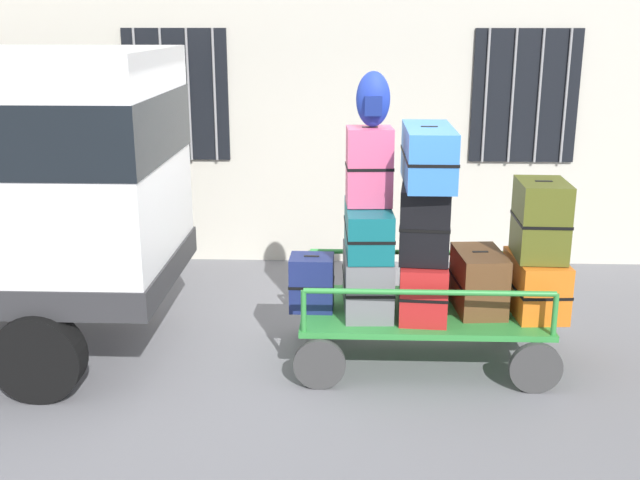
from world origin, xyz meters
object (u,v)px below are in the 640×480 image
Objects in this scene: suitcase_center_bottom at (423,282)px; suitcase_center_top at (428,155)px; suitcase_midleft_middle at (368,229)px; backpack at (373,99)px; suitcase_center_middle at (425,219)px; suitcase_right_bottom at (535,285)px; suitcase_midright_bottom at (479,281)px; suitcase_midleft_top at (369,166)px; suitcase_right_middle at (541,220)px; luggage_cart at (421,318)px; suitcase_midleft_bottom at (367,280)px; suitcase_left_bottom at (312,283)px.

suitcase_center_bottom is 1.09m from suitcase_center_top.
backpack is at bearing 45.85° from suitcase_midleft_middle.
suitcase_right_bottom is at bearing -3.01° from suitcase_center_middle.
suitcase_midright_bottom is (0.47, -0.01, -0.53)m from suitcase_center_middle.
suitcase_midleft_top is at bearing 131.85° from backpack.
suitcase_midleft_top reaches higher than suitcase_right_middle.
suitcase_right_middle is (1.41, -0.06, -0.42)m from suitcase_midleft_top.
suitcase_center_top is 1.44m from suitcase_right_bottom.
suitcase_midright_bottom reaches higher than suitcase_right_bottom.
suitcase_midright_bottom is at bearing 0.83° from suitcase_center_bottom.
suitcase_center_bottom is (-0.00, -0.00, 0.32)m from luggage_cart.
backpack is (0.02, 0.02, 1.51)m from suitcase_midleft_bottom.
suitcase_midleft_top is at bearing 177.31° from suitcase_right_bottom.
suitcase_right_middle is at bearing -2.26° from suitcase_midleft_top.
suitcase_midleft_top reaches higher than suitcase_midright_bottom.
suitcase_center_bottom is 1.16× the size of suitcase_center_middle.
suitcase_left_bottom is 1.96m from suitcase_right_middle.
suitcase_midleft_bottom is at bearing 178.97° from suitcase_right_bottom.
suitcase_center_middle is (0.47, 0.03, 0.08)m from suitcase_midleft_middle.
suitcase_center_top is 1.30× the size of suitcase_right_bottom.
luggage_cart is 2.49× the size of suitcase_midleft_middle.
suitcase_right_bottom is at bearing -1.03° from suitcase_midleft_bottom.
suitcase_midleft_top is 0.64m from suitcase_center_middle.
suitcase_center_middle reaches higher than suitcase_midright_bottom.
suitcase_right_bottom is (1.88, 0.00, 0.01)m from suitcase_left_bottom.
suitcase_right_middle is (0.94, -0.02, 0.89)m from luggage_cart.
suitcase_center_bottom is at bearing -4.65° from suitcase_midleft_top.
suitcase_left_bottom is at bearing -176.88° from suitcase_center_middle.
suitcase_midleft_middle is 1.41m from suitcase_right_middle.
suitcase_right_middle reaches higher than suitcase_midleft_middle.
suitcase_center_middle is 1.09m from suitcase_right_bottom.
backpack reaches higher than suitcase_right_middle.
suitcase_midleft_bottom is at bearing -179.26° from luggage_cart.
backpack reaches higher than suitcase_left_bottom.
suitcase_center_top is (0.47, -0.03, 1.08)m from suitcase_midleft_bottom.
suitcase_center_top is (0.47, -0.07, 0.11)m from suitcase_midleft_top.
luggage_cart is at bearing -4.23° from suitcase_midleft_top.
suitcase_midright_bottom is 1.03× the size of suitcase_right_middle.
suitcase_midleft_top is 1.35m from suitcase_midright_bottom.
suitcase_center_top reaches higher than suitcase_right_middle.
luggage_cart is at bearing 90.00° from suitcase_center_top.
suitcase_midright_bottom is 0.91× the size of suitcase_right_bottom.
luggage_cart is 0.58m from suitcase_midleft_bottom.
suitcase_center_middle is 0.54m from suitcase_center_top.
suitcase_midleft_top is at bearing 90.00° from suitcase_midleft_middle.
suitcase_right_bottom is (1.41, -0.02, -0.46)m from suitcase_midleft_middle.
suitcase_midright_bottom is (1.41, 0.04, 0.02)m from suitcase_left_bottom.
suitcase_left_bottom is 0.65× the size of suitcase_right_bottom.
suitcase_center_middle is (0.47, -0.02, -0.44)m from suitcase_midleft_top.
suitcase_midleft_middle is at bearing -134.15° from backpack.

